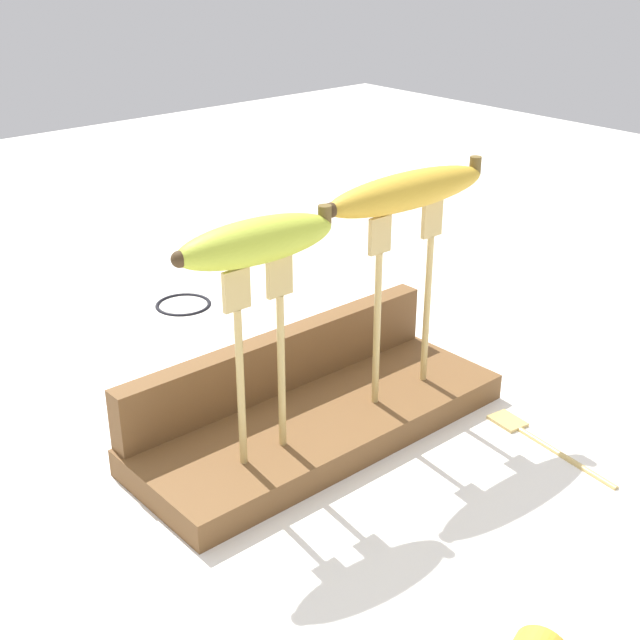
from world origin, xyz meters
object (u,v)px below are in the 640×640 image
fork_stand_right (404,287)px  fork_stand_left (260,344)px  wire_coil (183,303)px  banana_raised_left (257,241)px  fork_fallen_near (535,436)px  banana_raised_right (408,191)px

fork_stand_right → fork_stand_left: bearing=180.0°
fork_stand_left → wire_coil: fork_stand_left is taller
wire_coil → banana_raised_left: bearing=-112.6°
fork_stand_left → fork_fallen_near: 0.31m
banana_raised_left → banana_raised_right: banana_raised_right is taller
fork_stand_left → fork_fallen_near: fork_stand_left is taller
wire_coil → banana_raised_right: bearing=-87.6°
fork_fallen_near → fork_stand_right: bearing=118.1°
banana_raised_left → fork_fallen_near: (0.25, -0.13, -0.23)m
fork_stand_right → banana_raised_left: 0.20m
fork_stand_left → wire_coil: (0.16, 0.39, -0.14)m
fork_stand_left → banana_raised_right: size_ratio=0.92×
fork_stand_right → banana_raised_right: (-0.00, 0.00, 0.10)m
fork_stand_right → wire_coil: (-0.02, 0.39, -0.14)m
fork_stand_right → banana_raised_left: banana_raised_left is taller
fork_stand_right → banana_raised_right: size_ratio=0.97×
fork_stand_right → banana_raised_right: 0.10m
fork_fallen_near → wire_coil: (-0.08, 0.52, -0.00)m
fork_stand_right → fork_fallen_near: 0.20m
fork_stand_left → fork_stand_right: (0.18, -0.00, 0.01)m
fork_stand_left → wire_coil: 0.45m
fork_stand_right → banana_raised_left: (-0.18, 0.00, 0.09)m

